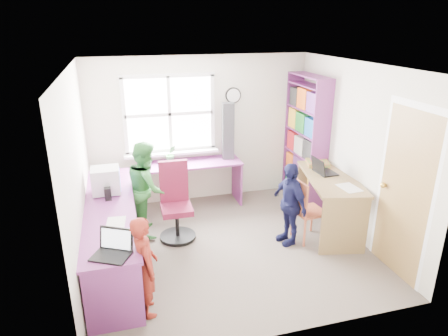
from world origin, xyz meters
name	(u,v)px	position (x,y,z in m)	size (l,w,h in m)	color
room	(228,160)	(0.01, 0.10, 1.22)	(3.64, 3.44, 2.44)	#4F453E
l_desk	(129,241)	(-1.31, -0.28, 0.46)	(2.38, 2.95, 0.75)	#80337A
right_desk	(330,192)	(1.53, 0.10, 0.60)	(0.95, 1.53, 0.82)	olive
bookshelf	(305,143)	(1.65, 1.19, 1.00)	(0.30, 1.02, 2.10)	#80337A
swivel_chair	(176,206)	(-0.63, 0.48, 0.47)	(0.52, 0.52, 1.09)	black
wooden_chair	(305,208)	(1.06, -0.10, 0.48)	(0.43, 0.43, 0.89)	#C35F41
crt_monitor	(106,181)	(-1.53, 0.52, 0.93)	(0.36, 0.32, 0.35)	silver
laptop_left	(113,249)	(-1.47, -1.02, 0.81)	(0.45, 0.42, 0.24)	black
laptop_right	(322,170)	(1.48, 0.26, 0.88)	(0.30, 0.36, 0.23)	black
speaker_a	(108,194)	(-1.51, 0.29, 0.83)	(0.09, 0.09, 0.16)	black
speaker_b	(111,178)	(-1.47, 0.84, 0.83)	(0.10, 0.10, 0.17)	black
cd_tower	(228,131)	(0.41, 1.48, 1.21)	(0.20, 0.19, 0.92)	black
game_box	(318,163)	(1.58, 0.60, 0.85)	(0.40, 0.40, 0.06)	red
paper_a	(116,223)	(-1.43, -0.36, 0.75)	(0.24, 0.31, 0.00)	beige
paper_b	(349,188)	(1.55, -0.32, 0.82)	(0.25, 0.34, 0.00)	beige
potted_plant	(171,154)	(-0.54, 1.47, 0.90)	(0.17, 0.13, 0.30)	#2F7733
person_red	(145,266)	(-1.18, -1.01, 0.55)	(0.40, 0.26, 1.10)	maroon
person_green	(147,188)	(-0.99, 0.72, 0.68)	(0.66, 0.51, 1.35)	#307932
person_navy	(289,204)	(0.82, -0.08, 0.58)	(0.68, 0.28, 1.15)	#121338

